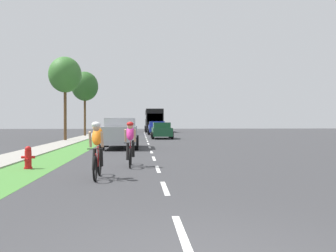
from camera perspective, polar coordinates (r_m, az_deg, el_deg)
name	(u,v)px	position (r m, az deg, el deg)	size (l,w,h in m)	color
ground_plane	(149,146)	(23.94, -2.96, -3.12)	(120.00, 120.00, 0.00)	#38383A
grass_verge	(82,146)	(24.23, -13.27, -3.08)	(1.86, 70.00, 0.01)	#478438
sidewalk_concrete	(53,146)	(24.57, -17.48, -3.04)	(1.79, 70.00, 0.10)	#9E998E
lane_markings_center	(148,142)	(27.93, -3.16, -2.58)	(0.12, 54.30, 0.01)	white
fire_hydrant_red	(28,158)	(13.14, -20.99, -4.64)	(0.44, 0.38, 0.76)	red
cyclist_lead	(97,149)	(10.32, -10.98, -3.60)	(0.42, 1.72, 1.58)	black
cyclist_trailing	(130,144)	(12.92, -5.90, -2.74)	(0.42, 1.72, 1.58)	black
suv_silver	(121,132)	(22.02, -7.41, -0.99)	(2.15, 4.70, 1.79)	#A5A8AD
sedan_dark_green	(162,130)	(34.39, -0.99, -0.69)	(1.98, 4.30, 1.52)	#194C2D
pickup_blue	(157,128)	(45.10, -1.77, -0.30)	(2.22, 5.10, 1.64)	#23389E
bus_black	(154,119)	(58.09, -2.27, 1.05)	(2.78, 11.60, 3.48)	black
street_tree_near	(65,75)	(32.00, -15.76, 7.65)	(2.71, 2.71, 7.02)	brown
street_tree_far	(85,86)	(41.68, -12.84, 6.03)	(2.93, 2.93, 7.14)	brown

